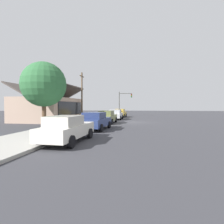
{
  "coord_description": "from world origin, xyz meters",
  "views": [
    {
      "loc": [
        -24.67,
        -1.68,
        2.16
      ],
      "look_at": [
        -2.9,
        2.11,
        1.43
      ],
      "focal_mm": 29.75,
      "sensor_mm": 36.0,
      "label": 1
    }
  ],
  "objects": [
    {
      "name": "ground_plane",
      "position": [
        0.0,
        0.0,
        0.0
      ],
      "size": [
        120.0,
        120.0,
        0.0
      ],
      "primitive_type": "plane",
      "color": "#38383D"
    },
    {
      "name": "car_olive",
      "position": [
        -2.2,
        2.85,
        0.81
      ],
      "size": [
        4.49,
        2.01,
        1.59
      ],
      "rotation": [
        0.0,
        0.0,
        -0.02
      ],
      "color": "olive",
      "rests_on": "ground"
    },
    {
      "name": "shade_tree",
      "position": [
        -6.53,
        8.81,
        4.42
      ],
      "size": [
        4.73,
        4.73,
        6.8
      ],
      "color": "brown",
      "rests_on": "ground"
    },
    {
      "name": "traffic_light_main",
      "position": [
        14.68,
        2.54,
        3.49
      ],
      "size": [
        0.37,
        2.79,
        5.2
      ],
      "color": "#383833",
      "rests_on": "ground"
    },
    {
      "name": "car_ivory",
      "position": [
        -14.38,
        2.79,
        0.82
      ],
      "size": [
        4.88,
        2.04,
        1.59
      ],
      "rotation": [
        0.0,
        0.0,
        -0.03
      ],
      "color": "silver",
      "rests_on": "ground"
    },
    {
      "name": "car_mustard",
      "position": [
        10.33,
        2.8,
        0.81
      ],
      "size": [
        4.44,
        2.13,
        1.59
      ],
      "rotation": [
        0.0,
        0.0,
        -0.04
      ],
      "color": "gold",
      "rests_on": "ground"
    },
    {
      "name": "fire_hydrant_red",
      "position": [
        -0.31,
        4.2,
        0.5
      ],
      "size": [
        0.22,
        0.22,
        0.71
      ],
      "color": "red",
      "rests_on": "sidewalk_curb"
    },
    {
      "name": "utility_pole_wooden",
      "position": [
        3.88,
        8.2,
        3.93
      ],
      "size": [
        1.8,
        0.24,
        7.5
      ],
      "color": "brown",
      "rests_on": "ground"
    },
    {
      "name": "car_silver",
      "position": [
        4.21,
        2.74,
        0.81
      ],
      "size": [
        4.61,
        2.05,
        1.59
      ],
      "rotation": [
        0.0,
        0.0,
        0.02
      ],
      "color": "silver",
      "rests_on": "ground"
    },
    {
      "name": "car_navy",
      "position": [
        -8.5,
        2.64,
        0.81
      ],
      "size": [
        4.61,
        2.19,
        1.59
      ],
      "rotation": [
        0.0,
        0.0,
        -0.05
      ],
      "color": "navy",
      "rests_on": "ground"
    },
    {
      "name": "storefront_building",
      "position": [
        0.57,
        11.98,
        1.8
      ],
      "size": [
        10.8,
        6.85,
        5.17
      ],
      "color": "tan",
      "rests_on": "ground"
    },
    {
      "name": "sidewalk_curb",
      "position": [
        0.0,
        5.6,
        0.08
      ],
      "size": [
        60.0,
        4.2,
        0.16
      ],
      "primitive_type": "cube",
      "color": "#A3A099",
      "rests_on": "ground"
    }
  ]
}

